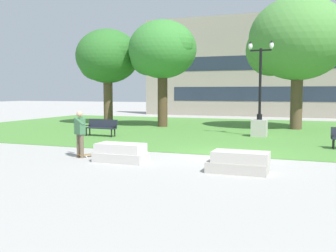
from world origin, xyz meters
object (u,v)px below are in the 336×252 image
object	(u,v)px
park_bench_near_right	(101,126)
concrete_block_left	(239,162)
concrete_block_center	(121,153)
person_skateboarder	(80,131)
skateboard	(90,154)
lamp_post_left	(259,117)

from	to	relation	value
park_bench_near_right	concrete_block_left	bearing A→B (deg)	-38.32
concrete_block_center	person_skateboarder	world-z (taller)	person_skateboarder
concrete_block_left	park_bench_near_right	xyz separation A→B (m)	(-8.74, 6.90, 0.23)
concrete_block_left	person_skateboarder	bearing A→B (deg)	173.94
concrete_block_left	skateboard	distance (m)	5.82
person_skateboarder	lamp_post_left	world-z (taller)	lamp_post_left
concrete_block_left	lamp_post_left	size ratio (longest dim) A/B	0.36
concrete_block_center	lamp_post_left	xyz separation A→B (m)	(3.43, 9.39, 0.74)
concrete_block_center	park_bench_near_right	size ratio (longest dim) A/B	0.99
concrete_block_center	park_bench_near_right	distance (m)	7.98
concrete_block_center	concrete_block_left	world-z (taller)	same
person_skateboarder	skateboard	bearing A→B (deg)	55.18
park_bench_near_right	lamp_post_left	world-z (taller)	lamp_post_left
skateboard	park_bench_near_right	bearing A→B (deg)	116.73
concrete_block_center	person_skateboarder	distance (m)	1.94
concrete_block_center	person_skateboarder	xyz separation A→B (m)	(-1.80, 0.25, 0.67)
skateboard	person_skateboarder	bearing A→B (deg)	-124.82
concrete_block_left	person_skateboarder	world-z (taller)	person_skateboarder
concrete_block_center	skateboard	world-z (taller)	concrete_block_center
concrete_block_left	concrete_block_center	bearing A→B (deg)	174.80
concrete_block_center	lamp_post_left	size ratio (longest dim) A/B	0.35
concrete_block_center	concrete_block_left	size ratio (longest dim) A/B	0.99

